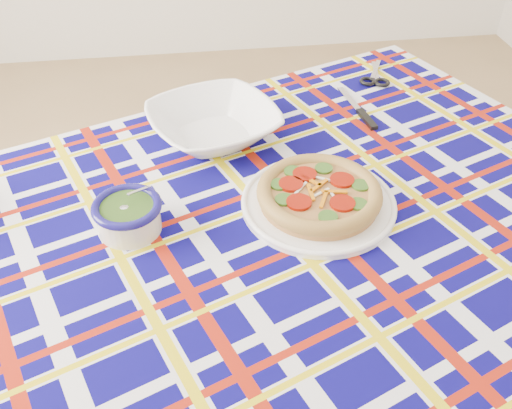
{
  "coord_description": "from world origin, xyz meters",
  "views": [
    {
      "loc": [
        -0.04,
        -1.32,
        1.49
      ],
      "look_at": [
        0.08,
        -0.47,
        0.78
      ],
      "focal_mm": 40.0,
      "sensor_mm": 36.0,
      "label": 1
    }
  ],
  "objects": [
    {
      "name": "table_knife",
      "position": [
        0.38,
        -0.06,
        0.77
      ],
      "size": [
        0.05,
        0.23,
        0.01
      ],
      "primitive_type": null,
      "rotation": [
        0.0,
        0.0,
        1.71
      ],
      "color": "silver",
      "rests_on": "tablecloth"
    },
    {
      "name": "main_focaccia_plate",
      "position": [
        0.2,
        -0.46,
        0.8
      ],
      "size": [
        0.41,
        0.41,
        0.06
      ],
      "primitive_type": null,
      "rotation": [
        0.0,
        0.0,
        0.34
      ],
      "color": "#A36F3A",
      "rests_on": "tablecloth"
    },
    {
      "name": "dining_table",
      "position": [
        0.04,
        -0.52,
        0.69
      ],
      "size": [
        1.88,
        1.54,
        0.76
      ],
      "rotation": [
        0.0,
        0.0,
        0.38
      ],
      "color": "brown",
      "rests_on": "floor"
    },
    {
      "name": "tablecloth",
      "position": [
        0.04,
        -0.52,
        0.71
      ],
      "size": [
        1.92,
        1.58,
        0.11
      ],
      "primitive_type": null,
      "rotation": [
        0.0,
        0.0,
        0.38
      ],
      "color": "#080455",
      "rests_on": "dining_table"
    },
    {
      "name": "floor",
      "position": [
        0.0,
        0.0,
        0.0
      ],
      "size": [
        4.0,
        4.0,
        0.0
      ],
      "primitive_type": "plane",
      "color": "olive",
      "rests_on": "ground"
    },
    {
      "name": "pesto_bowl",
      "position": [
        -0.17,
        -0.48,
        0.8
      ],
      "size": [
        0.16,
        0.16,
        0.08
      ],
      "primitive_type": null,
      "rotation": [
        0.0,
        0.0,
        0.26
      ],
      "color": "#1E3A10",
      "rests_on": "tablecloth"
    },
    {
      "name": "serving_bowl",
      "position": [
        0.02,
        -0.18,
        0.8
      ],
      "size": [
        0.37,
        0.37,
        0.07
      ],
      "primitive_type": "imported",
      "rotation": [
        0.0,
        0.0,
        0.36
      ],
      "color": "white",
      "rests_on": "tablecloth"
    },
    {
      "name": "kitchen_scissors",
      "position": [
        0.49,
        0.09,
        0.77
      ],
      "size": [
        0.14,
        0.2,
        0.02
      ],
      "primitive_type": null,
      "rotation": [
        0.0,
        0.0,
        1.24
      ],
      "color": "silver",
      "rests_on": "tablecloth"
    }
  ]
}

